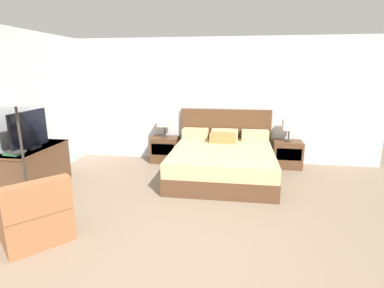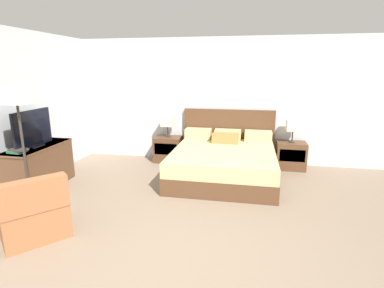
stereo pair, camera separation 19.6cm
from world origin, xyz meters
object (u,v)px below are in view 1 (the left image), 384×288
at_px(nightstand_right, 287,154).
at_px(tv, 29,131).
at_px(dresser, 36,168).
at_px(table_lamp_left, 164,122).
at_px(floor_lamp, 15,104).
at_px(bed, 222,161).
at_px(book_red_cover, 14,153).
at_px(nightstand_left, 165,149).
at_px(book_blue_cover, 15,151).
at_px(armchair_by_window, 35,216).
at_px(table_lamp_right, 289,125).

height_order(nightstand_right, tv, tv).
bearing_deg(dresser, tv, -86.67).
distance_m(table_lamp_left, floor_lamp, 2.89).
xyz_separation_m(bed, book_red_cover, (-2.90, -1.49, 0.43)).
height_order(book_red_cover, floor_lamp, floor_lamp).
relative_size(nightstand_left, table_lamp_left, 1.28).
distance_m(dresser, tv, 0.62).
bearing_deg(book_blue_cover, nightstand_right, 28.17).
bearing_deg(nightstand_right, floor_lamp, -145.99).
bearing_deg(dresser, table_lamp_left, 47.48).
relative_size(nightstand_right, book_red_cover, 2.45).
height_order(bed, dresser, bed).
bearing_deg(tv, table_lamp_left, 48.21).
bearing_deg(tv, armchair_by_window, -54.44).
bearing_deg(nightstand_right, dresser, -156.38).
relative_size(nightstand_left, floor_lamp, 0.32).
relative_size(nightstand_left, nightstand_right, 1.00).
bearing_deg(nightstand_right, table_lamp_right, 90.00).
bearing_deg(floor_lamp, nightstand_right, 34.01).
bearing_deg(nightstand_left, bed, -29.79).
distance_m(table_lamp_left, armchair_by_window, 3.25).
bearing_deg(armchair_by_window, table_lamp_left, 76.52).
bearing_deg(table_lamp_left, dresser, -132.52).
relative_size(bed, tv, 2.48).
height_order(book_blue_cover, armchair_by_window, book_blue_cover).
height_order(bed, book_blue_cover, bed).
bearing_deg(nightstand_left, book_red_cover, -127.15).
bearing_deg(nightstand_left, table_lamp_left, 90.00).
bearing_deg(bed, book_red_cover, -152.74).
bearing_deg(bed, dresser, -159.22).
bearing_deg(book_red_cover, tv, 87.36).
bearing_deg(book_red_cover, book_blue_cover, 0.00).
height_order(book_red_cover, armchair_by_window, armchair_by_window).
bearing_deg(tv, table_lamp_right, 24.16).
height_order(table_lamp_left, book_blue_cover, table_lamp_left).
height_order(nightstand_left, book_blue_cover, book_blue_cover).
bearing_deg(book_red_cover, nightstand_right, 28.02).
xyz_separation_m(nightstand_right, dresser, (-4.12, -1.80, 0.10)).
bearing_deg(dresser, armchair_by_window, -55.29).
xyz_separation_m(book_red_cover, armchair_by_window, (0.92, -0.91, -0.44)).
xyz_separation_m(armchair_by_window, floor_lamp, (-0.52, 0.59, 1.18)).
relative_size(armchair_by_window, floor_lamp, 0.57).
bearing_deg(nightstand_right, armchair_by_window, -135.92).
bearing_deg(nightstand_right, book_blue_cover, -151.83).
xyz_separation_m(nightstand_left, table_lamp_right, (2.47, 0.00, 0.59)).
xyz_separation_m(table_lamp_left, table_lamp_right, (2.47, 0.00, 0.00)).
relative_size(bed, table_lamp_right, 4.64).
bearing_deg(dresser, table_lamp_right, 23.63).
xyz_separation_m(nightstand_left, floor_lamp, (-1.27, -2.52, 1.20)).
bearing_deg(table_lamp_right, bed, -150.17).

